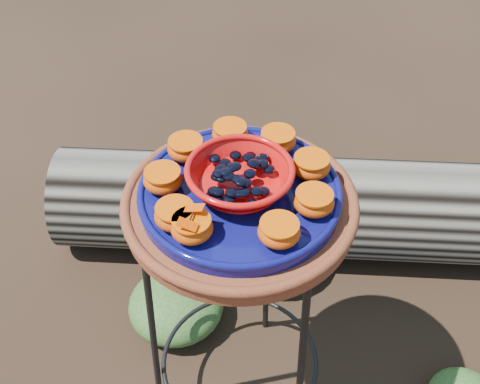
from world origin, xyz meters
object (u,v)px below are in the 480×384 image
(red_bowl, at_px, (240,179))
(driftwood_log, at_px, (328,207))
(plant_stand, at_px, (240,315))
(cobalt_plate, at_px, (240,194))
(terracotta_saucer, at_px, (240,206))

(red_bowl, distance_m, driftwood_log, 0.88)
(plant_stand, height_order, cobalt_plate, cobalt_plate)
(terracotta_saucer, bearing_deg, driftwood_log, 82.70)
(driftwood_log, bearing_deg, plant_stand, -97.30)
(terracotta_saucer, distance_m, driftwood_log, 0.83)
(plant_stand, xyz_separation_m, driftwood_log, (0.08, 0.61, -0.19))
(terracotta_saucer, xyz_separation_m, cobalt_plate, (0.00, 0.00, 0.03))
(plant_stand, relative_size, cobalt_plate, 1.81)
(plant_stand, relative_size, terracotta_saucer, 1.55)
(plant_stand, distance_m, terracotta_saucer, 0.37)
(plant_stand, distance_m, driftwood_log, 0.65)
(plant_stand, bearing_deg, driftwood_log, 82.70)
(plant_stand, distance_m, cobalt_plate, 0.40)
(terracotta_saucer, height_order, cobalt_plate, cobalt_plate)
(red_bowl, bearing_deg, driftwood_log, 82.70)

